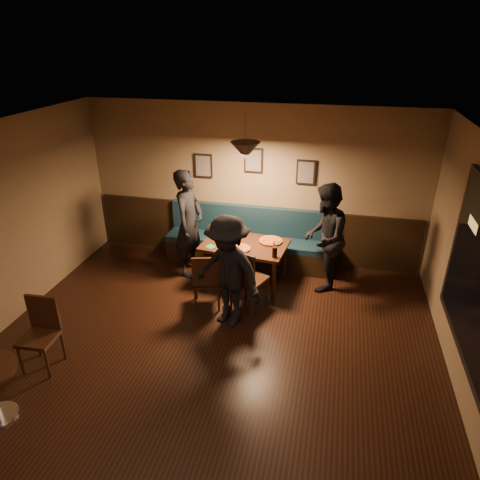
{
  "coord_description": "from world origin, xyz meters",
  "views": [
    {
      "loc": [
        1.39,
        -3.64,
        3.8
      ],
      "look_at": [
        0.06,
        2.17,
        0.95
      ],
      "focal_mm": 32.31,
      "sensor_mm": 36.0,
      "label": 1
    }
  ],
  "objects": [
    {
      "name": "cafe_chair_far",
      "position": [
        -1.96,
        -0.05,
        0.47
      ],
      "size": [
        0.43,
        0.43,
        0.93
      ],
      "primitive_type": null,
      "rotation": [
        0.0,
        0.0,
        3.2
      ],
      "color": "black",
      "rests_on": "floor"
    },
    {
      "name": "wall_back",
      "position": [
        0.0,
        3.5,
        1.4
      ],
      "size": [
        6.0,
        0.0,
        6.0
      ],
      "primitive_type": "plane",
      "rotation": [
        1.57,
        0.0,
        0.0
      ],
      "color": "#8C704F",
      "rests_on": "ground"
    },
    {
      "name": "chair_near_left",
      "position": [
        -0.35,
        1.72,
        0.46
      ],
      "size": [
        0.5,
        0.5,
        0.92
      ],
      "primitive_type": null,
      "rotation": [
        0.0,
        0.0,
        0.28
      ],
      "color": "black",
      "rests_on": "floor"
    },
    {
      "name": "wainscot",
      "position": [
        0.0,
        3.47,
        0.5
      ],
      "size": [
        5.88,
        0.06,
        1.0
      ],
      "primitive_type": "cube",
      "color": "black",
      "rests_on": "ground"
    },
    {
      "name": "tabasco_bottle",
      "position": [
        0.54,
        2.52,
        0.77
      ],
      "size": [
        0.03,
        0.03,
        0.11
      ],
      "primitive_type": "cylinder",
      "rotation": [
        0.0,
        0.0,
        0.33
      ],
      "color": "#A70905",
      "rests_on": "dining_table"
    },
    {
      "name": "floor",
      "position": [
        0.0,
        0.0,
        0.0
      ],
      "size": [
        7.0,
        7.0,
        0.0
      ],
      "primitive_type": "plane",
      "color": "black",
      "rests_on": "ground"
    },
    {
      "name": "dining_table",
      "position": [
        0.06,
        2.52,
        0.36
      ],
      "size": [
        1.43,
        1.01,
        0.72
      ],
      "primitive_type": "cube",
      "rotation": [
        0.0,
        0.0,
        -0.11
      ],
      "color": "black",
      "rests_on": "floor"
    },
    {
      "name": "pizza_c",
      "position": [
        0.46,
        2.68,
        0.74
      ],
      "size": [
        0.44,
        0.44,
        0.04
      ],
      "primitive_type": "cylinder",
      "rotation": [
        0.0,
        0.0,
        0.17
      ],
      "color": "orange",
      "rests_on": "dining_table"
    },
    {
      "name": "ceiling",
      "position": [
        0.0,
        0.0,
        2.8
      ],
      "size": [
        7.0,
        7.0,
        0.0
      ],
      "primitive_type": "plane",
      "rotation": [
        3.14,
        0.0,
        0.0
      ],
      "color": "silver",
      "rests_on": "ground"
    },
    {
      "name": "napkin_a",
      "position": [
        -0.54,
        2.79,
        0.73
      ],
      "size": [
        0.17,
        0.17,
        0.01
      ],
      "primitive_type": "cube",
      "rotation": [
        0.0,
        0.0,
        -0.15
      ],
      "color": "#1B651B",
      "rests_on": "dining_table"
    },
    {
      "name": "pizza_a",
      "position": [
        -0.34,
        2.69,
        0.74
      ],
      "size": [
        0.39,
        0.39,
        0.04
      ],
      "primitive_type": "cylinder",
      "rotation": [
        0.0,
        0.0,
        -0.12
      ],
      "color": "orange",
      "rests_on": "dining_table"
    },
    {
      "name": "diner_left",
      "position": [
        -0.93,
        2.65,
        0.93
      ],
      "size": [
        0.51,
        0.72,
        1.86
      ],
      "primitive_type": "imported",
      "rotation": [
        0.0,
        0.0,
        1.47
      ],
      "color": "black",
      "rests_on": "floor"
    },
    {
      "name": "soda_glass",
      "position": [
        0.6,
        2.17,
        0.81
      ],
      "size": [
        0.1,
        0.1,
        0.17
      ],
      "primitive_type": "cylinder",
      "rotation": [
        0.0,
        0.0,
        -0.33
      ],
      "color": "black",
      "rests_on": "dining_table"
    },
    {
      "name": "picture_right",
      "position": [
        0.9,
        3.47,
        1.7
      ],
      "size": [
        0.32,
        0.04,
        0.42
      ],
      "primitive_type": "cube",
      "color": "black",
      "rests_on": "wall_back"
    },
    {
      "name": "cutlery_set",
      "position": [
        0.01,
        2.19,
        0.72
      ],
      "size": [
        0.17,
        0.03,
        0.0
      ],
      "primitive_type": "cube",
      "rotation": [
        0.0,
        0.0,
        1.64
      ],
      "color": "white",
      "rests_on": "dining_table"
    },
    {
      "name": "diner_front",
      "position": [
        0.07,
        1.37,
        0.83
      ],
      "size": [
        1.23,
        0.99,
        1.67
      ],
      "primitive_type": "imported",
      "rotation": [
        0.0,
        0.0,
        -0.4
      ],
      "color": "black",
      "rests_on": "floor"
    },
    {
      "name": "pendant_lamp",
      "position": [
        0.06,
        2.52,
        2.25
      ],
      "size": [
        0.44,
        0.44,
        0.25
      ],
      "primitive_type": "cone",
      "rotation": [
        3.14,
        0.0,
        0.0
      ],
      "color": "black",
      "rests_on": "ceiling"
    },
    {
      "name": "pizza_b",
      "position": [
        0.04,
        2.3,
        0.74
      ],
      "size": [
        0.39,
        0.39,
        0.04
      ],
      "primitive_type": "cylinder",
      "rotation": [
        0.0,
        0.0,
        0.27
      ],
      "color": "orange",
      "rests_on": "dining_table"
    },
    {
      "name": "booth_bench",
      "position": [
        0.0,
        3.2,
        0.5
      ],
      "size": [
        3.0,
        0.6,
        1.0
      ],
      "primitive_type": null,
      "color": "#0F232D",
      "rests_on": "ground"
    },
    {
      "name": "picture_left",
      "position": [
        -0.9,
        3.47,
        1.7
      ],
      "size": [
        0.32,
        0.04,
        0.42
      ],
      "primitive_type": "cube",
      "color": "black",
      "rests_on": "wall_back"
    },
    {
      "name": "napkin_b",
      "position": [
        -0.45,
        2.29,
        0.72
      ],
      "size": [
        0.18,
        0.18,
        0.01
      ],
      "primitive_type": "cube",
      "rotation": [
        0.0,
        0.0,
        -0.46
      ],
      "color": "#1E713C",
      "rests_on": "dining_table"
    },
    {
      "name": "picture_center",
      "position": [
        0.0,
        3.47,
        1.85
      ],
      "size": [
        0.32,
        0.04,
        0.42
      ],
      "primitive_type": "cube",
      "color": "black",
      "rests_on": "wall_back"
    },
    {
      "name": "diner_right",
      "position": [
        1.32,
        2.69,
        0.88
      ],
      "size": [
        0.76,
        0.92,
        1.77
      ],
      "primitive_type": "imported",
      "rotation": [
        0.0,
        0.0,
        -1.68
      ],
      "color": "black",
      "rests_on": "floor"
    },
    {
      "name": "chair_near_right",
      "position": [
        0.28,
        1.81,
        0.51
      ],
      "size": [
        0.59,
        0.59,
        1.03
      ],
      "primitive_type": null,
      "rotation": [
        0.0,
        0.0,
        -0.39
      ],
      "color": "black",
      "rests_on": "floor"
    }
  ]
}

